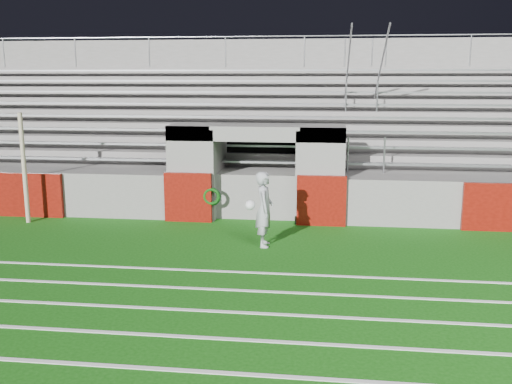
# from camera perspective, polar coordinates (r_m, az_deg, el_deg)

# --- Properties ---
(ground) EXTENTS (90.00, 90.00, 0.00)m
(ground) POSITION_cam_1_polar(r_m,az_deg,el_deg) (12.62, -1.91, -6.49)
(ground) COLOR #12500D
(ground) RESTS_ON ground
(field_post) EXTENTS (0.12, 0.12, 2.97)m
(field_post) POSITION_cam_1_polar(r_m,az_deg,el_deg) (16.45, -22.17, 2.20)
(field_post) COLOR tan
(field_post) RESTS_ON ground
(field_markings) EXTENTS (28.00, 8.09, 0.01)m
(field_markings) POSITION_cam_1_polar(r_m,az_deg,el_deg) (8.10, -7.65, -17.24)
(field_markings) COLOR white
(field_markings) RESTS_ON ground
(stadium_structure) EXTENTS (26.00, 8.48, 5.42)m
(stadium_structure) POSITION_cam_1_polar(r_m,az_deg,el_deg) (20.06, 1.59, 4.57)
(stadium_structure) COLOR slate
(stadium_structure) RESTS_ON ground
(goalkeeper_with_ball) EXTENTS (0.66, 0.68, 1.76)m
(goalkeeper_with_ball) POSITION_cam_1_polar(r_m,az_deg,el_deg) (13.19, 0.81, -1.72)
(goalkeeper_with_ball) COLOR #A0A3A9
(goalkeeper_with_ball) RESTS_ON ground
(hose_coil) EXTENTS (0.50, 0.14, 0.50)m
(hose_coil) POSITION_cam_1_polar(r_m,az_deg,el_deg) (15.42, -4.45, -0.46)
(hose_coil) COLOR #0B3B17
(hose_coil) RESTS_ON ground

